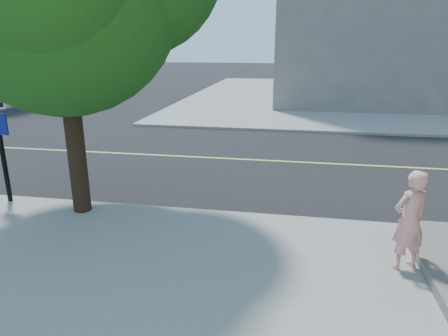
# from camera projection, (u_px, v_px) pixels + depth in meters

# --- Properties ---
(ground) EXTENTS (140.00, 140.00, 0.00)m
(ground) POSITION_uv_depth(u_px,v_px,m) (25.00, 201.00, 9.72)
(ground) COLOR black
(ground) RESTS_ON ground
(road_ew) EXTENTS (140.00, 9.00, 0.01)m
(road_ew) POSITION_uv_depth(u_px,v_px,m) (109.00, 153.00, 13.94)
(road_ew) COLOR black
(road_ew) RESTS_ON ground
(sidewalk_ne) EXTENTS (29.00, 25.00, 0.12)m
(sidewalk_ne) POSITION_uv_depth(u_px,v_px,m) (404.00, 97.00, 27.62)
(sidewalk_ne) COLOR gray
(sidewalk_ne) RESTS_ON ground
(man_on_phone) EXTENTS (0.72, 0.64, 1.66)m
(man_on_phone) POSITION_uv_depth(u_px,v_px,m) (409.00, 220.00, 6.39)
(man_on_phone) COLOR #E79C91
(man_on_phone) RESTS_ON sidewalk_se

